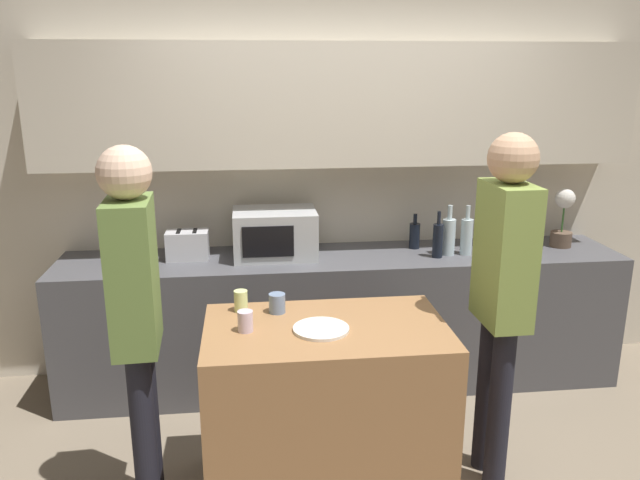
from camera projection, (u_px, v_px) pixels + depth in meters
name	position (u px, v px, depth m)	size (l,w,h in m)	color
back_wall	(338.00, 148.00, 4.08)	(6.40, 0.40, 2.70)	beige
back_counter	(342.00, 319.00, 4.12)	(3.60, 0.62, 0.88)	#4C4C51
kitchen_island	(326.00, 410.00, 3.03)	(1.14, 0.70, 0.88)	#996B42
microwave	(275.00, 233.00, 3.95)	(0.52, 0.39, 0.30)	#B7BABC
toaster	(188.00, 245.00, 3.91)	(0.26, 0.16, 0.18)	silver
potted_plant	(563.00, 218.00, 4.16)	(0.14, 0.14, 0.40)	brown
bottle_0	(415.00, 235.00, 4.14)	(0.07, 0.07, 0.23)	black
bottle_1	(438.00, 240.00, 3.94)	(0.07, 0.07, 0.30)	black
bottle_2	(449.00, 236.00, 3.99)	(0.08, 0.08, 0.33)	silver
bottle_3	(467.00, 236.00, 4.00)	(0.08, 0.08, 0.32)	silver
plate_on_island	(321.00, 329.00, 2.87)	(0.26, 0.26, 0.01)	white
cup_0	(277.00, 303.00, 3.07)	(0.08, 0.08, 0.10)	#6E83A5
cup_1	(245.00, 321.00, 2.85)	(0.07, 0.07, 0.10)	silver
cup_2	(241.00, 301.00, 3.08)	(0.07, 0.07, 0.11)	#DCEA93
person_left	(503.00, 281.00, 2.97)	(0.23, 0.34, 1.77)	black
person_center	(135.00, 304.00, 2.73)	(0.23, 0.35, 1.75)	black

